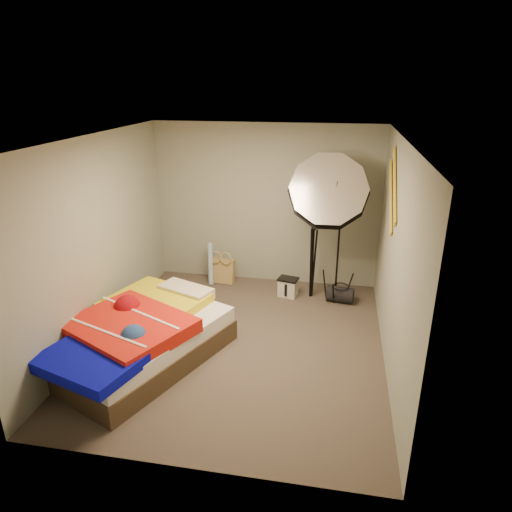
% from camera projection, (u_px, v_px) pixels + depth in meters
% --- Properties ---
extents(floor, '(4.00, 4.00, 0.00)m').
position_uv_depth(floor, '(240.00, 343.00, 5.71)').
color(floor, brown).
rests_on(floor, ground).
extents(ceiling, '(4.00, 4.00, 0.00)m').
position_uv_depth(ceiling, '(237.00, 139.00, 4.80)').
color(ceiling, silver).
rests_on(ceiling, wall_back).
extents(wall_back, '(3.50, 0.00, 3.50)m').
position_uv_depth(wall_back, '(266.00, 205.00, 7.09)').
color(wall_back, gray).
rests_on(wall_back, floor).
extents(wall_front, '(3.50, 0.00, 3.50)m').
position_uv_depth(wall_front, '(181.00, 342.00, 3.42)').
color(wall_front, gray).
rests_on(wall_front, floor).
extents(wall_left, '(0.00, 4.00, 4.00)m').
position_uv_depth(wall_left, '(98.00, 241.00, 5.54)').
color(wall_left, gray).
rests_on(wall_left, floor).
extents(wall_right, '(0.00, 4.00, 4.00)m').
position_uv_depth(wall_right, '(395.00, 260.00, 4.96)').
color(wall_right, gray).
rests_on(wall_right, floor).
extents(tote_bag, '(0.42, 0.22, 0.41)m').
position_uv_depth(tote_bag, '(222.00, 271.00, 7.35)').
color(tote_bag, tan).
rests_on(tote_bag, floor).
extents(wrapping_roll, '(0.12, 0.21, 0.68)m').
position_uv_depth(wrapping_roll, '(210.00, 264.00, 7.27)').
color(wrapping_roll, '#5A94C2').
rests_on(wrapping_roll, floor).
extents(camera_case, '(0.31, 0.25, 0.27)m').
position_uv_depth(camera_case, '(288.00, 288.00, 6.91)').
color(camera_case, beige).
rests_on(camera_case, floor).
extents(duffel_bag, '(0.42, 0.29, 0.24)m').
position_uv_depth(duffel_bag, '(340.00, 295.00, 6.73)').
color(duffel_bag, black).
rests_on(duffel_bag, floor).
extents(wall_stripe_upper, '(0.02, 0.91, 0.78)m').
position_uv_depth(wall_stripe_upper, '(395.00, 185.00, 5.26)').
color(wall_stripe_upper, gold).
rests_on(wall_stripe_upper, wall_right).
extents(wall_stripe_lower, '(0.02, 0.91, 0.78)m').
position_uv_depth(wall_stripe_lower, '(391.00, 196.00, 5.56)').
color(wall_stripe_lower, gold).
rests_on(wall_stripe_lower, wall_right).
extents(bed, '(2.09, 2.50, 0.59)m').
position_uv_depth(bed, '(137.00, 336.00, 5.30)').
color(bed, '#483624').
rests_on(bed, floor).
extents(photo_umbrella, '(1.33, 0.98, 2.31)m').
position_uv_depth(photo_umbrella, '(328.00, 193.00, 6.15)').
color(photo_umbrella, black).
rests_on(photo_umbrella, floor).
extents(camera_tripod, '(0.07, 0.07, 1.17)m').
position_uv_depth(camera_tripod, '(313.00, 255.00, 6.70)').
color(camera_tripod, black).
rests_on(camera_tripod, floor).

